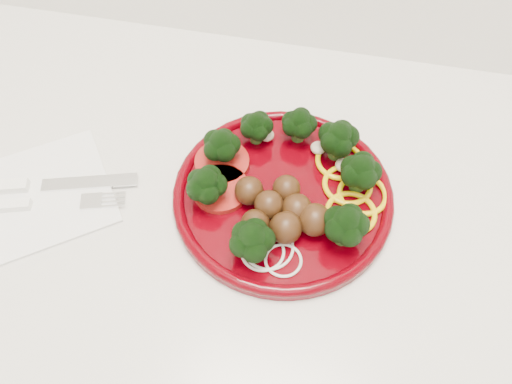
% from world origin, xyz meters
% --- Properties ---
extents(counter, '(2.40, 0.60, 0.90)m').
position_xyz_m(counter, '(0.00, 1.70, 0.45)').
color(counter, beige).
rests_on(counter, ground).
extents(plate, '(0.26, 0.26, 0.06)m').
position_xyz_m(plate, '(-0.02, 1.72, 0.92)').
color(plate, '#460006').
rests_on(plate, counter).
extents(napkin, '(0.21, 0.21, 0.00)m').
position_xyz_m(napkin, '(-0.30, 1.67, 0.90)').
color(napkin, white).
rests_on(napkin, counter).
extents(knife, '(0.21, 0.08, 0.01)m').
position_xyz_m(knife, '(-0.33, 1.67, 0.91)').
color(knife, silver).
rests_on(knife, napkin).
extents(fork, '(0.18, 0.07, 0.01)m').
position_xyz_m(fork, '(-0.32, 1.64, 0.91)').
color(fork, white).
rests_on(fork, napkin).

